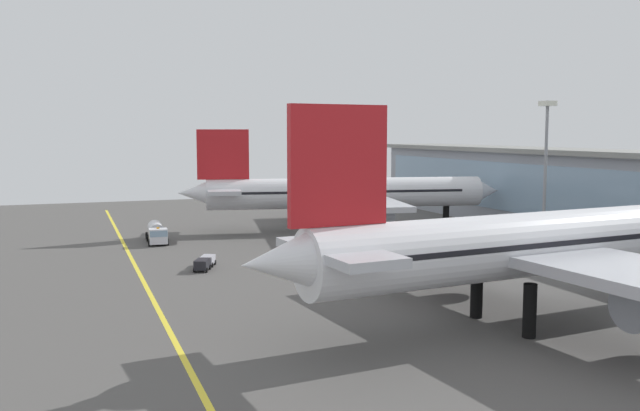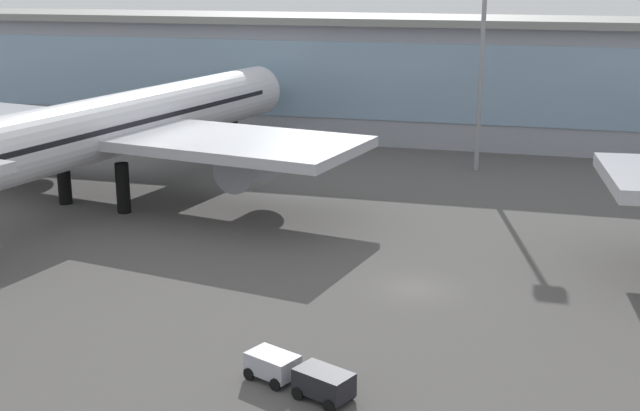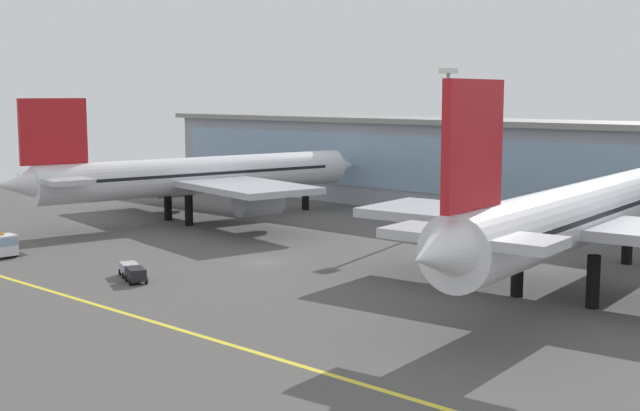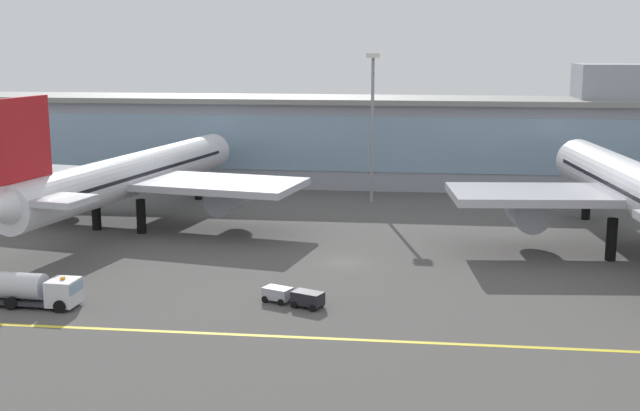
{
  "view_description": "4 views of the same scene",
  "coord_description": "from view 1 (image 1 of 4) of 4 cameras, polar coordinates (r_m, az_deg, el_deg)",
  "views": [
    {
      "loc": [
        78.46,
        -29.55,
        16.62
      ],
      "look_at": [
        -7.66,
        2.56,
        6.69
      ],
      "focal_mm": 38.18,
      "sensor_mm": 36.0,
      "label": 1
    },
    {
      "loc": [
        6.96,
        -47.64,
        18.67
      ],
      "look_at": [
        -7.23,
        4.23,
        3.61
      ],
      "focal_mm": 46.9,
      "sensor_mm": 36.0,
      "label": 2
    },
    {
      "loc": [
        63.2,
        -60.44,
        17.67
      ],
      "look_at": [
        4.77,
        3.68,
        6.11
      ],
      "focal_mm": 47.34,
      "sensor_mm": 36.0,
      "label": 3
    },
    {
      "loc": [
        7.31,
        -81.18,
        22.29
      ],
      "look_at": [
        -4.24,
        13.27,
        3.32
      ],
      "focal_mm": 46.01,
      "sensor_mm": 36.0,
      "label": 4
    }
  ],
  "objects": [
    {
      "name": "taxiway_centreline_stripe",
      "position": [
        80.55,
        -14.7,
        -5.94
      ],
      "size": [
        145.58,
        0.5,
        0.01
      ],
      "primitive_type": "cube",
      "color": "yellow",
      "rests_on": "ground"
    },
    {
      "name": "terminal_building",
      "position": [
        109.4,
        24.64,
        0.76
      ],
      "size": [
        132.98,
        14.0,
        19.08
      ],
      "color": "#9399A3",
      "rests_on": "ground"
    },
    {
      "name": "airliner_near_left",
      "position": [
        115.31,
        1.99,
        0.99
      ],
      "size": [
        43.68,
        55.22,
        17.08
      ],
      "rotation": [
        0.0,
        0.0,
        1.38
      ],
      "color": "black",
      "rests_on": "ground"
    },
    {
      "name": "airliner_near_right",
      "position": [
        61.81,
        17.33,
        -3.24
      ],
      "size": [
        40.03,
        53.29,
        18.63
      ],
      "rotation": [
        0.0,
        0.0,
        1.67
      ],
      "color": "black",
      "rests_on": "ground"
    },
    {
      "name": "apron_light_mast_east",
      "position": [
        99.83,
        18.42,
        4.32
      ],
      "size": [
        1.8,
        1.8,
        20.91
      ],
      "color": "gray",
      "rests_on": "ground"
    },
    {
      "name": "ground_plane",
      "position": [
        85.47,
        0.19,
        -5.05
      ],
      "size": [
        181.97,
        181.97,
        0.0
      ],
      "primitive_type": "plane",
      "color": "#514F4C"
    },
    {
      "name": "baggage_tug_near",
      "position": [
        84.55,
        -9.64,
        -4.71
      ],
      "size": [
        5.73,
        3.72,
        1.4
      ],
      "rotation": [
        0.0,
        0.0,
        5.87
      ],
      "color": "black",
      "rests_on": "ground"
    },
    {
      "name": "fuel_tanker_truck",
      "position": [
        105.77,
        -13.53,
        -2.22
      ],
      "size": [
        9.16,
        3.33,
        2.9
      ],
      "rotation": [
        0.0,
        0.0,
        6.23
      ],
      "color": "black",
      "rests_on": "ground"
    }
  ]
}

